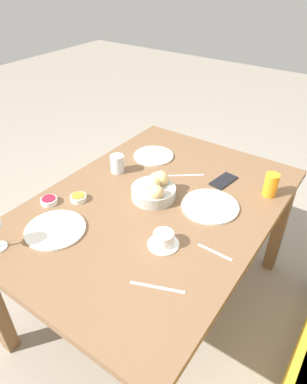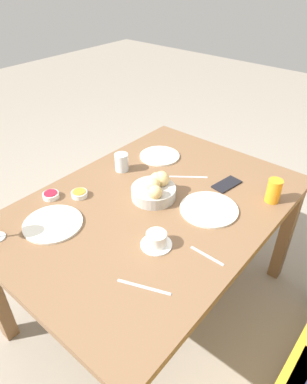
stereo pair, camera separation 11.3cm
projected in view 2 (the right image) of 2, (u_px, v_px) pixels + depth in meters
ground_plane at (154, 301)px, 1.96m from camera, size 10.00×10.00×0.00m
dining_table at (154, 218)px, 1.60m from camera, size 1.38×0.98×0.70m
bread_basket at (155, 189)px, 1.57m from camera, size 0.21×0.21×0.11m
plate_near_left at (160, 156)px, 1.90m from camera, size 0.22×0.22×0.01m
plate_near_right at (53, 224)px, 1.43m from camera, size 0.25×0.25×0.01m
plate_far_center at (209, 209)px, 1.51m from camera, size 0.26×0.26×0.01m
juice_glass at (274, 191)px, 1.54m from camera, size 0.07×0.07×0.11m
water_tumbler at (122, 162)px, 1.77m from camera, size 0.07×0.07×0.09m
coffee_cup at (156, 240)px, 1.32m from camera, size 0.12×0.12×0.06m
jam_bowl_berry at (51, 195)px, 1.58m from camera, size 0.07×0.07×0.03m
jam_bowl_honey at (79, 194)px, 1.59m from camera, size 0.07×0.07×0.03m
fork_silver at (188, 177)px, 1.73m from camera, size 0.13×0.16×0.00m
knife_silver at (144, 287)px, 1.17m from camera, size 0.08×0.18×0.00m
spoon_coffee at (207, 256)px, 1.29m from camera, size 0.01×0.14×0.00m
cell_phone at (227, 184)px, 1.67m from camera, size 0.16×0.10×0.01m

